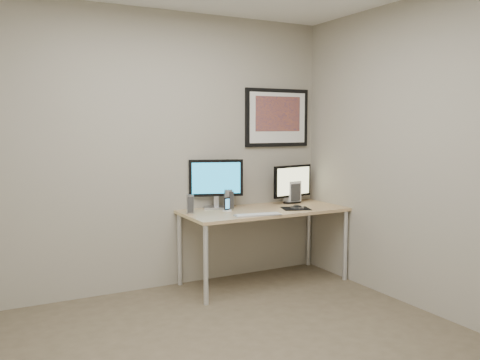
{
  "coord_description": "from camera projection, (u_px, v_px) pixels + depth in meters",
  "views": [
    {
      "loc": [
        -1.48,
        -2.85,
        1.54
      ],
      "look_at": [
        0.6,
        1.1,
        1.06
      ],
      "focal_mm": 38.0,
      "sensor_mm": 36.0,
      "label": 1
    }
  ],
  "objects": [
    {
      "name": "floor",
      "position": [
        237.0,
        359.0,
        3.36
      ],
      "size": [
        3.6,
        3.6,
        0.0
      ],
      "primitive_type": "plane",
      "color": "brown",
      "rests_on": "ground"
    },
    {
      "name": "room",
      "position": [
        207.0,
        111.0,
        3.58
      ],
      "size": [
        3.6,
        3.6,
        3.6
      ],
      "color": "white",
      "rests_on": "ground"
    },
    {
      "name": "desk",
      "position": [
        264.0,
        216.0,
        4.94
      ],
      "size": [
        1.6,
        0.7,
        0.73
      ],
      "color": "#8B6043",
      "rests_on": "floor"
    },
    {
      "name": "framed_art",
      "position": [
        277.0,
        118.0,
        5.3
      ],
      "size": [
        0.75,
        0.04,
        0.6
      ],
      "color": "black",
      "rests_on": "room"
    },
    {
      "name": "monitor_large",
      "position": [
        216.0,
        181.0,
        4.95
      ],
      "size": [
        0.51,
        0.24,
        0.48
      ],
      "rotation": [
        0.0,
        0.0,
        -0.34
      ],
      "color": "#A7A7AB",
      "rests_on": "desk"
    },
    {
      "name": "monitor_tv",
      "position": [
        293.0,
        183.0,
        5.3
      ],
      "size": [
        0.5,
        0.16,
        0.4
      ],
      "rotation": [
        0.0,
        0.0,
        0.19
      ],
      "color": "black",
      "rests_on": "desk"
    },
    {
      "name": "speaker_left",
      "position": [
        190.0,
        204.0,
        4.68
      ],
      "size": [
        0.09,
        0.09,
        0.18
      ],
      "primitive_type": "cylinder",
      "rotation": [
        0.0,
        0.0,
        -0.37
      ],
      "color": "#A7A7AB",
      "rests_on": "desk"
    },
    {
      "name": "speaker_right",
      "position": [
        228.0,
        200.0,
        4.88
      ],
      "size": [
        0.1,
        0.1,
        0.2
      ],
      "primitive_type": "cylinder",
      "rotation": [
        0.0,
        0.0,
        0.4
      ],
      "color": "#A7A7AB",
      "rests_on": "desk"
    },
    {
      "name": "phone_dock",
      "position": [
        227.0,
        204.0,
        4.79
      ],
      "size": [
        0.08,
        0.08,
        0.14
      ],
      "primitive_type": "cube",
      "rotation": [
        0.0,
        0.0,
        0.27
      ],
      "color": "black",
      "rests_on": "desk"
    },
    {
      "name": "keyboard",
      "position": [
        258.0,
        215.0,
        4.59
      ],
      "size": [
        0.44,
        0.18,
        0.02
      ],
      "primitive_type": "cube",
      "rotation": [
        0.0,
        0.0,
        -0.15
      ],
      "color": "silver",
      "rests_on": "desk"
    },
    {
      "name": "mousepad",
      "position": [
        296.0,
        209.0,
        4.96
      ],
      "size": [
        0.32,
        0.31,
        0.0
      ],
      "primitive_type": "cube",
      "rotation": [
        0.0,
        0.0,
        -0.33
      ],
      "color": "black",
      "rests_on": "desk"
    },
    {
      "name": "mouse",
      "position": [
        297.0,
        207.0,
        4.94
      ],
      "size": [
        0.08,
        0.12,
        0.04
      ],
      "primitive_type": "ellipsoid",
      "rotation": [
        0.0,
        0.0,
        0.18
      ],
      "color": "black",
      "rests_on": "mousepad"
    },
    {
      "name": "fan_unit",
      "position": [
        292.0,
        192.0,
        5.34
      ],
      "size": [
        0.16,
        0.12,
        0.23
      ],
      "primitive_type": "cube",
      "rotation": [
        0.0,
        0.0,
        0.07
      ],
      "color": "silver",
      "rests_on": "desk"
    }
  ]
}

